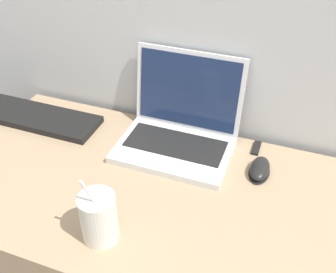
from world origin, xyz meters
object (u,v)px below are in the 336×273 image
computer_mouse (260,169)px  usb_stick (256,148)px  drink_cup (99,217)px  external_keyboard (32,116)px  laptop (179,126)px

computer_mouse → usb_stick: bearing=104.5°
drink_cup → usb_stick: 0.51m
drink_cup → usb_stick: bearing=58.1°
usb_stick → computer_mouse: bearing=-75.5°
external_keyboard → usb_stick: bearing=7.6°
laptop → usb_stick: size_ratio=5.29×
computer_mouse → external_keyboard: size_ratio=0.23×
laptop → computer_mouse: bearing=-11.3°
drink_cup → external_keyboard: 0.55m
laptop → drink_cup: (-0.05, -0.38, 0.00)m
computer_mouse → external_keyboard: bearing=179.6°
drink_cup → computer_mouse: (0.29, 0.33, -0.05)m
laptop → usb_stick: 0.23m
laptop → drink_cup: laptop is taller
drink_cup → external_keyboard: drink_cup is taller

